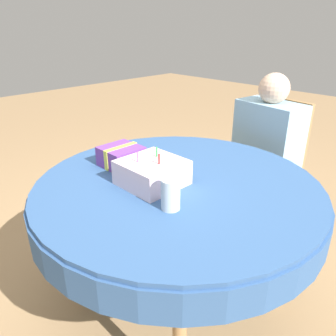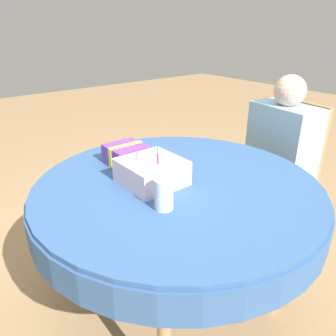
{
  "view_description": "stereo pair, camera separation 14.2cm",
  "coord_description": "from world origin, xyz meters",
  "px_view_note": "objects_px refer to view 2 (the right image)",
  "views": [
    {
      "loc": [
        0.89,
        -0.94,
        1.35
      ],
      "look_at": [
        -0.03,
        -0.03,
        0.77
      ],
      "focal_mm": 35.0,
      "sensor_mm": 36.0,
      "label": 1
    },
    {
      "loc": [
        0.99,
        -0.84,
        1.35
      ],
      "look_at": [
        -0.03,
        -0.03,
        0.77
      ],
      "focal_mm": 35.0,
      "sensor_mm": 36.0,
      "label": 2
    }
  ],
  "objects_px": {
    "drinking_glass": "(164,194)",
    "gift_box": "(126,154)",
    "person": "(279,147)",
    "birthday_cake": "(152,172)",
    "chair": "(285,169)"
  },
  "relations": [
    {
      "from": "person",
      "to": "birthday_cake",
      "type": "relative_size",
      "value": 4.39
    },
    {
      "from": "chair",
      "to": "birthday_cake",
      "type": "distance_m",
      "value": 1.09
    },
    {
      "from": "person",
      "to": "birthday_cake",
      "type": "bearing_deg",
      "value": -81.69
    },
    {
      "from": "chair",
      "to": "birthday_cake",
      "type": "bearing_deg",
      "value": -82.39
    },
    {
      "from": "birthday_cake",
      "to": "drinking_glass",
      "type": "bearing_deg",
      "value": -24.16
    },
    {
      "from": "chair",
      "to": "gift_box",
      "type": "distance_m",
      "value": 1.09
    },
    {
      "from": "person",
      "to": "gift_box",
      "type": "distance_m",
      "value": 0.98
    },
    {
      "from": "drinking_glass",
      "to": "gift_box",
      "type": "height_order",
      "value": "drinking_glass"
    },
    {
      "from": "birthday_cake",
      "to": "gift_box",
      "type": "xyz_separation_m",
      "value": [
        -0.26,
        0.03,
        -0.01
      ]
    },
    {
      "from": "person",
      "to": "drinking_glass",
      "type": "distance_m",
      "value": 1.08
    },
    {
      "from": "chair",
      "to": "person",
      "type": "bearing_deg",
      "value": -90.0
    },
    {
      "from": "person",
      "to": "drinking_glass",
      "type": "bearing_deg",
      "value": -70.81
    },
    {
      "from": "chair",
      "to": "gift_box",
      "type": "xyz_separation_m",
      "value": [
        -0.27,
        -1.02,
        0.27
      ]
    },
    {
      "from": "drinking_glass",
      "to": "gift_box",
      "type": "xyz_separation_m",
      "value": [
        -0.46,
        0.12,
        -0.01
      ]
    },
    {
      "from": "chair",
      "to": "drinking_glass",
      "type": "bearing_deg",
      "value": -72.26
    }
  ]
}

